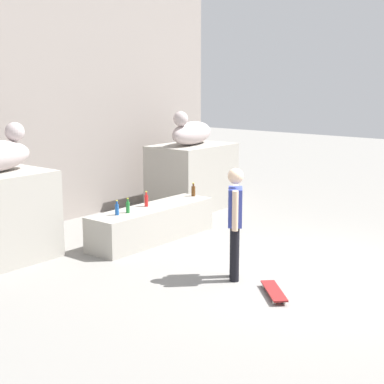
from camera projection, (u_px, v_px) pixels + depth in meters
name	position (u px, v px, depth m)	size (l,w,h in m)	color
ground_plane	(299.00, 274.00, 8.94)	(40.00, 40.00, 0.00)	gray
facade_wall	(53.00, 83.00, 11.95)	(9.04, 0.60, 5.66)	gray
pedestal_right	(192.00, 176.00, 13.33)	(1.84, 1.30, 1.46)	#A39E93
statue_reclining_right	(191.00, 132.00, 13.10)	(1.68, 0.90, 0.78)	#B7A7A6
ledge_block	(152.00, 223.00, 10.76)	(2.70, 0.72, 0.63)	#A39E93
skater	(235.00, 219.00, 8.57)	(0.46, 0.37, 1.67)	black
skateboard	(274.00, 291.00, 8.06)	(0.71, 0.70, 0.08)	maroon
bottle_blue	(117.00, 209.00, 10.05)	(0.07, 0.07, 0.26)	#194C99
bottle_green	(128.00, 207.00, 10.21)	(0.07, 0.07, 0.26)	#1E722D
bottle_red	(146.00, 200.00, 10.71)	(0.07, 0.07, 0.28)	red
bottle_brown	(193.00, 191.00, 11.64)	(0.08, 0.08, 0.27)	#593314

